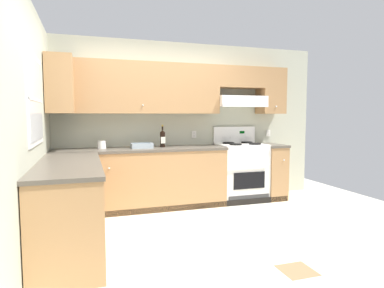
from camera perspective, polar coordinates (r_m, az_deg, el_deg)
The scene contains 10 objects.
ground_plane at distance 4.03m, azimuth -1.34°, elevation -15.27°, with size 7.04×7.04×0.00m, color beige.
floor_accent_tile at distance 3.34m, azimuth 17.60°, elevation -19.95°, with size 0.30×0.30×0.01m, color olive.
wall_back at distance 5.36m, azimuth -1.99°, elevation 5.86°, with size 4.68×0.57×2.55m.
wall_left at distance 3.89m, azimuth -25.54°, elevation 3.72°, with size 0.47×4.00×2.55m.
counter_back_run at distance 5.07m, azimuth -5.69°, elevation -5.79°, with size 3.60×0.65×0.91m.
counter_left_run at distance 3.75m, azimuth -20.15°, elevation -9.91°, with size 0.63×1.91×0.91m.
stove at distance 5.52m, azimuth 8.41°, elevation -4.64°, with size 0.76×0.62×1.20m.
wine_bottle at distance 5.08m, azimuth -5.08°, elevation 1.02°, with size 0.08×0.08×0.34m.
bowl at distance 4.98m, azimuth -8.62°, elevation -0.39°, with size 0.31×0.23×0.07m.
paper_towel_roll at distance 5.02m, azimuth -15.24°, elevation -0.10°, with size 0.12×0.12×0.11m.
Camera 1 is at (-1.07, -3.63, 1.40)m, focal length 31.07 mm.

